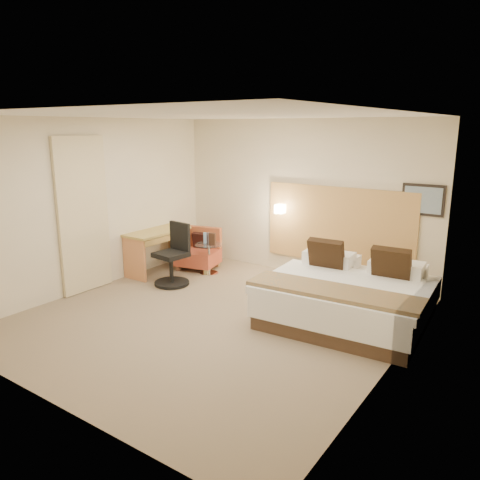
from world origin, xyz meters
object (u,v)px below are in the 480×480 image
Objects in this scene: bed at (349,296)px; desk_chair at (174,260)px; desk at (158,239)px; lounge_chair at (199,252)px; side_table at (209,257)px.

bed is 2.16× the size of desk_chair.
bed is 1.79× the size of desk.
bed is 2.66× the size of lounge_chair.
desk is 1.21× the size of desk_chair.
desk_chair reaches higher than side_table.
desk reaches higher than lounge_chair.
side_table is 0.46× the size of desk.
desk_chair reaches higher than lounge_chair.
desk_chair reaches higher than desk.
bed is at bearing -12.23° from lounge_chair.
desk reaches higher than side_table.
desk is (-3.64, 0.09, 0.27)m from bed.
desk_chair is at bearing -174.81° from bed.
bed is 2.87m from side_table.
lounge_chair is at bearing 153.50° from side_table.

